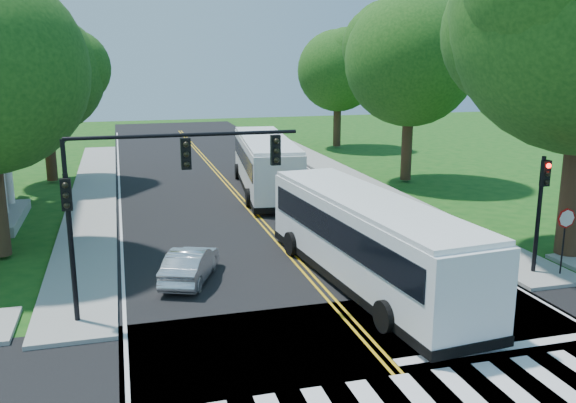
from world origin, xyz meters
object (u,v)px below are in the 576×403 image
object	(u,v)px
suv	(374,207)
bus_lead	(367,239)
hatchback	(190,264)
bus_follow	(265,163)
signal_nw	(148,182)
signal_ne	(541,199)
dark_sedan	(345,196)

from	to	relation	value
suv	bus_lead	bearing A→B (deg)	59.44
hatchback	bus_follow	bearing A→B (deg)	-91.96
bus_follow	bus_lead	bearing A→B (deg)	95.89
bus_lead	signal_nw	bearing A→B (deg)	1.47
bus_lead	bus_follow	size ratio (longest dim) A/B	0.97
signal_nw	bus_follow	xyz separation A→B (m)	(7.75, 17.24, -2.62)
signal_ne	bus_follow	world-z (taller)	signal_ne
signal_ne	bus_lead	size ratio (longest dim) A/B	0.35
suv	dark_sedan	xyz separation A→B (m)	(-0.60, 2.42, 0.05)
bus_lead	suv	xyz separation A→B (m)	(3.87, 8.31, -1.04)
bus_lead	bus_follow	distance (m)	16.36
bus_lead	dark_sedan	world-z (taller)	bus_lead
signal_ne	bus_follow	distance (m)	18.38
signal_nw	suv	xyz separation A→B (m)	(11.44, 9.19, -3.72)
signal_nw	hatchback	size ratio (longest dim) A/B	1.87
hatchback	suv	distance (m)	11.78
signal_nw	bus_follow	size ratio (longest dim) A/B	0.55
bus_follow	dark_sedan	distance (m)	6.51
signal_nw	hatchback	world-z (taller)	signal_nw
suv	dark_sedan	size ratio (longest dim) A/B	0.96
bus_follow	hatchback	xyz separation A→B (m)	(-6.28, -14.32, -1.11)
signal_nw	suv	size ratio (longest dim) A/B	1.52
hatchback	suv	world-z (taller)	suv
signal_ne	suv	bearing A→B (deg)	105.89
bus_lead	dark_sedan	size ratio (longest dim) A/B	2.59
signal_ne	hatchback	size ratio (longest dim) A/B	1.15
signal_ne	dark_sedan	bearing A→B (deg)	105.48
suv	hatchback	bearing A→B (deg)	26.56
signal_ne	bus_lead	xyz separation A→B (m)	(-6.48, 0.87, -1.26)
signal_nw	dark_sedan	xyz separation A→B (m)	(10.84, 11.61, -3.66)
bus_lead	bus_follow	xyz separation A→B (m)	(0.17, 16.36, 0.05)
bus_follow	hatchback	distance (m)	15.68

